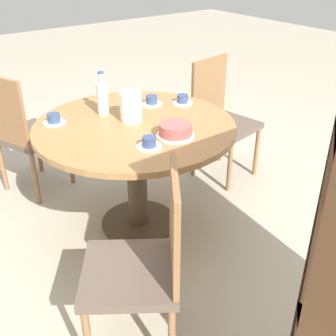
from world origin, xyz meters
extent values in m
plane|color=#B2A893|center=(0.00, 0.00, 0.00)|extent=(14.00, 14.00, 0.00)
cylinder|color=#473828|center=(0.00, 0.00, 0.01)|extent=(0.51, 0.51, 0.03)
cylinder|color=#473828|center=(0.00, 0.00, 0.37)|extent=(0.13, 0.13, 0.68)
cylinder|color=#9E7042|center=(0.00, 0.00, 0.73)|extent=(1.23, 1.23, 0.04)
cylinder|color=olive|center=(0.60, 0.54, 0.21)|extent=(0.03, 0.03, 0.42)
cylinder|color=olive|center=(0.30, 0.74, 0.21)|extent=(0.03, 0.03, 0.42)
cube|color=brown|center=(0.55, 0.79, 0.44)|extent=(0.59, 0.59, 0.04)
cube|color=olive|center=(0.39, 0.90, 0.70)|extent=(0.25, 0.34, 0.48)
cylinder|color=olive|center=(-0.80, 0.05, 0.21)|extent=(0.03, 0.03, 0.42)
cylinder|color=olive|center=(-1.16, 0.00, 0.21)|extent=(0.03, 0.03, 0.42)
cylinder|color=olive|center=(-0.74, -0.30, 0.21)|extent=(0.03, 0.03, 0.42)
cylinder|color=olive|center=(-1.10, -0.36, 0.21)|extent=(0.03, 0.03, 0.42)
cube|color=brown|center=(-0.95, -0.15, 0.44)|extent=(0.48, 0.48, 0.04)
cube|color=olive|center=(-0.92, -0.35, 0.70)|extent=(0.40, 0.09, 0.48)
cylinder|color=olive|center=(0.11, -0.79, 0.21)|extent=(0.03, 0.03, 0.42)
cylinder|color=olive|center=(0.24, -1.13, 0.21)|extent=(0.03, 0.03, 0.42)
cylinder|color=olive|center=(0.45, -0.67, 0.21)|extent=(0.03, 0.03, 0.42)
cylinder|color=olive|center=(0.58, -1.00, 0.21)|extent=(0.03, 0.03, 0.42)
cube|color=brown|center=(0.35, -0.90, 0.44)|extent=(0.54, 0.54, 0.04)
cube|color=olive|center=(0.53, -0.83, 0.70)|extent=(0.17, 0.38, 0.48)
cylinder|color=white|center=(-0.01, -0.05, 0.84)|extent=(0.14, 0.14, 0.18)
cone|color=white|center=(-0.01, -0.05, 0.94)|extent=(0.12, 0.12, 0.02)
sphere|color=white|center=(-0.01, -0.05, 0.96)|extent=(0.02, 0.02, 0.02)
cylinder|color=silver|center=(0.07, -0.25, 0.85)|extent=(0.07, 0.07, 0.21)
cylinder|color=silver|center=(0.07, -0.25, 0.99)|extent=(0.03, 0.03, 0.06)
cylinder|color=#2D5184|center=(0.07, -0.25, 1.02)|extent=(0.04, 0.04, 0.01)
cylinder|color=white|center=(-0.08, 0.29, 0.76)|extent=(0.22, 0.22, 0.01)
cylinder|color=#C65651|center=(-0.08, 0.29, 0.79)|extent=(0.19, 0.19, 0.07)
cylinder|color=white|center=(-0.45, -0.10, 0.75)|extent=(0.14, 0.14, 0.01)
cylinder|color=#334775|center=(-0.45, -0.10, 0.78)|extent=(0.08, 0.08, 0.05)
cylinder|color=white|center=(0.39, -0.30, 0.75)|extent=(0.14, 0.14, 0.01)
cylinder|color=#334775|center=(0.39, -0.30, 0.78)|extent=(0.08, 0.08, 0.05)
cylinder|color=white|center=(0.12, 0.32, 0.75)|extent=(0.14, 0.14, 0.01)
cylinder|color=#334775|center=(0.12, 0.32, 0.78)|extent=(0.08, 0.08, 0.05)
cylinder|color=white|center=(-0.28, -0.21, 0.75)|extent=(0.14, 0.14, 0.01)
cylinder|color=#334775|center=(-0.28, -0.21, 0.78)|extent=(0.08, 0.08, 0.05)
camera|label=1|loc=(1.26, 2.01, 1.75)|focal=45.00mm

